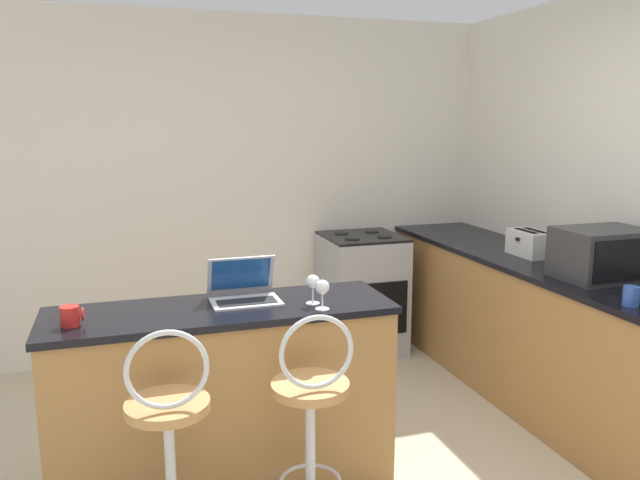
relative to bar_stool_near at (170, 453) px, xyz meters
name	(u,v)px	position (x,y,z in m)	size (l,w,h in m)	color
wall_back	(240,187)	(0.76, 2.41, 0.81)	(12.00, 0.06, 2.60)	silver
breakfast_bar	(224,398)	(0.30, 0.49, -0.02)	(1.65, 0.53, 0.93)	#9E703D
counter_right	(534,329)	(2.40, 0.90, -0.02)	(0.66, 2.99, 0.93)	#9E703D
bar_stool_near	(170,453)	(0.00, 0.00, 0.00)	(0.40, 0.40, 1.04)	silver
bar_stool_far	(311,430)	(0.60, 0.00, 0.00)	(0.40, 0.40, 1.04)	silver
laptop	(244,289)	(0.43, 0.58, 0.49)	(0.34, 0.28, 0.21)	#B7BABF
microwave	(603,254)	(2.43, 0.38, 0.58)	(0.49, 0.36, 0.29)	#2D2D30
toaster	(530,243)	(2.42, 1.03, 0.52)	(0.19, 0.30, 0.17)	silver
stove_range	(362,293)	(1.65, 2.05, -0.02)	(0.58, 0.61, 0.94)	#9EA3A8
wine_glass_short	(313,283)	(0.73, 0.41, 0.54)	(0.07, 0.07, 0.15)	silver
mug_blue	(632,296)	(2.19, -0.09, 0.49)	(0.09, 0.08, 0.10)	#2D51AD
mug_red	(71,316)	(-0.37, 0.42, 0.49)	(0.10, 0.08, 0.09)	red
wine_glass_tall	(322,289)	(0.75, 0.31, 0.54)	(0.07, 0.07, 0.14)	silver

